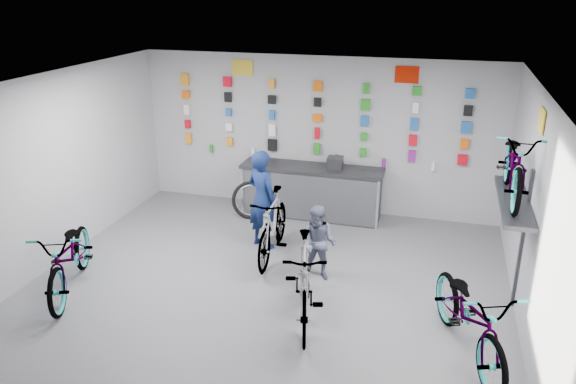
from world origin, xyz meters
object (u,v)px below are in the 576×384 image
(counter, at_px, (311,192))
(bike_right, at_px, (470,316))
(bike_center, at_px, (304,281))
(bike_left, at_px, (70,257))
(bike_service, at_px, (273,225))
(clerk, at_px, (262,199))
(customer, at_px, (319,243))

(counter, bearing_deg, bike_right, -52.56)
(bike_center, distance_m, bike_right, 2.10)
(bike_left, height_order, bike_center, bike_center)
(bike_service, distance_m, clerk, 0.53)
(clerk, bearing_deg, bike_center, 149.94)
(counter, xyz_separation_m, clerk, (-0.49, -1.50, 0.37))
(bike_center, xyz_separation_m, clerk, (-1.23, 1.99, 0.28))
(clerk, bearing_deg, bike_service, 158.15)
(bike_left, relative_size, bike_service, 1.10)
(counter, xyz_separation_m, customer, (0.67, -2.34, 0.10))
(bike_right, distance_m, bike_service, 3.56)
(bike_center, relative_size, customer, 1.63)
(clerk, relative_size, customer, 1.45)
(clerk, bearing_deg, customer, 172.26)
(bike_center, distance_m, bike_service, 1.91)
(counter, relative_size, bike_center, 1.41)
(counter, xyz_separation_m, bike_center, (0.74, -3.49, 0.09))
(bike_center, bearing_deg, bike_right, -20.18)
(bike_left, distance_m, bike_center, 3.46)
(bike_center, bearing_deg, bike_left, 168.56)
(counter, distance_m, customer, 2.44)
(bike_center, distance_m, customer, 1.15)
(counter, relative_size, clerk, 1.59)
(bike_center, distance_m, clerk, 2.36)
(bike_left, xyz_separation_m, bike_center, (3.45, 0.18, 0.04))
(bike_left, distance_m, clerk, 3.12)
(bike_right, bearing_deg, bike_center, 153.39)
(bike_left, bearing_deg, bike_right, -21.90)
(clerk, xyz_separation_m, customer, (1.16, -0.84, -0.27))
(bike_right, distance_m, customer, 2.55)
(bike_right, relative_size, customer, 1.79)
(customer, bearing_deg, clerk, 151.31)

